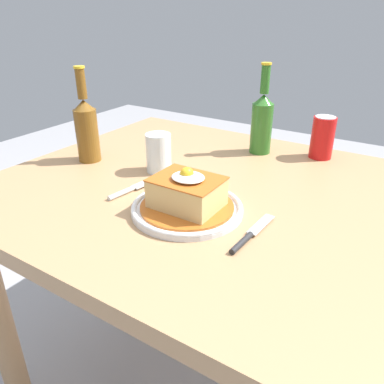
{
  "coord_description": "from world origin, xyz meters",
  "views": [
    {
      "loc": [
        0.39,
        -0.76,
        1.16
      ],
      "look_at": [
        -0.02,
        -0.12,
        0.79
      ],
      "focal_mm": 35.77,
      "sensor_mm": 36.0,
      "label": 1
    }
  ],
  "objects_px": {
    "main_plate": "(187,208)",
    "drinking_glass": "(159,155)",
    "knife": "(247,237)",
    "fork": "(128,190)",
    "beer_bottle_green": "(262,121)",
    "soda_can": "(322,137)",
    "beer_bottle_amber": "(86,127)"
  },
  "relations": [
    {
      "from": "knife",
      "to": "beer_bottle_amber",
      "type": "xyz_separation_m",
      "value": [
        -0.57,
        0.14,
        0.09
      ]
    },
    {
      "from": "fork",
      "to": "knife",
      "type": "height_order",
      "value": "same"
    },
    {
      "from": "knife",
      "to": "beer_bottle_amber",
      "type": "height_order",
      "value": "beer_bottle_amber"
    },
    {
      "from": "beer_bottle_amber",
      "to": "beer_bottle_green",
      "type": "height_order",
      "value": "same"
    },
    {
      "from": "fork",
      "to": "beer_bottle_amber",
      "type": "distance_m",
      "value": 0.28
    },
    {
      "from": "fork",
      "to": "beer_bottle_amber",
      "type": "height_order",
      "value": "beer_bottle_amber"
    },
    {
      "from": "beer_bottle_green",
      "to": "drinking_glass",
      "type": "height_order",
      "value": "beer_bottle_green"
    },
    {
      "from": "main_plate",
      "to": "knife",
      "type": "bearing_deg",
      "value": -11.21
    },
    {
      "from": "main_plate",
      "to": "soda_can",
      "type": "relative_size",
      "value": 1.98
    },
    {
      "from": "soda_can",
      "to": "main_plate",
      "type": "bearing_deg",
      "value": -106.85
    },
    {
      "from": "fork",
      "to": "beer_bottle_green",
      "type": "bearing_deg",
      "value": 70.75
    },
    {
      "from": "knife",
      "to": "drinking_glass",
      "type": "distance_m",
      "value": 0.4
    },
    {
      "from": "drinking_glass",
      "to": "knife",
      "type": "bearing_deg",
      "value": -27.66
    },
    {
      "from": "main_plate",
      "to": "fork",
      "type": "height_order",
      "value": "main_plate"
    },
    {
      "from": "knife",
      "to": "beer_bottle_amber",
      "type": "bearing_deg",
      "value": 166.12
    },
    {
      "from": "knife",
      "to": "soda_can",
      "type": "height_order",
      "value": "soda_can"
    },
    {
      "from": "beer_bottle_amber",
      "to": "drinking_glass",
      "type": "distance_m",
      "value": 0.23
    },
    {
      "from": "beer_bottle_green",
      "to": "main_plate",
      "type": "bearing_deg",
      "value": -87.34
    },
    {
      "from": "drinking_glass",
      "to": "fork",
      "type": "bearing_deg",
      "value": -83.3
    },
    {
      "from": "main_plate",
      "to": "knife",
      "type": "relative_size",
      "value": 1.48
    },
    {
      "from": "beer_bottle_amber",
      "to": "main_plate",
      "type": "bearing_deg",
      "value": -14.9
    },
    {
      "from": "main_plate",
      "to": "drinking_glass",
      "type": "height_order",
      "value": "drinking_glass"
    },
    {
      "from": "fork",
      "to": "soda_can",
      "type": "distance_m",
      "value": 0.59
    },
    {
      "from": "beer_bottle_amber",
      "to": "drinking_glass",
      "type": "height_order",
      "value": "beer_bottle_amber"
    },
    {
      "from": "main_plate",
      "to": "beer_bottle_amber",
      "type": "relative_size",
      "value": 0.92
    },
    {
      "from": "knife",
      "to": "beer_bottle_green",
      "type": "bearing_deg",
      "value": 110.9
    },
    {
      "from": "soda_can",
      "to": "fork",
      "type": "bearing_deg",
      "value": -123.32
    },
    {
      "from": "main_plate",
      "to": "drinking_glass",
      "type": "relative_size",
      "value": 2.34
    },
    {
      "from": "knife",
      "to": "soda_can",
      "type": "bearing_deg",
      "value": 91.1
    },
    {
      "from": "knife",
      "to": "soda_can",
      "type": "xyz_separation_m",
      "value": [
        -0.01,
        0.53,
        0.06
      ]
    },
    {
      "from": "main_plate",
      "to": "drinking_glass",
      "type": "bearing_deg",
      "value": 141.43
    },
    {
      "from": "knife",
      "to": "drinking_glass",
      "type": "height_order",
      "value": "drinking_glass"
    }
  ]
}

